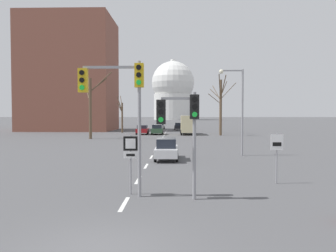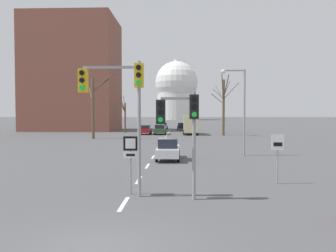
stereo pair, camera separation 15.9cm
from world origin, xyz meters
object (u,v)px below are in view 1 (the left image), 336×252
object	(u,v)px
route_sign_post	(131,154)
sedan_far_left	(167,149)
traffic_signal_centre_tall	(120,94)
sedan_far_right	(179,126)
street_lamp_right	(238,102)
sedan_near_left	(157,129)
speed_limit_sign	(277,150)
traffic_signal_near_right	(182,119)
delivery_truck	(188,124)
sedan_near_right	(160,126)
sedan_mid_centre	(142,130)

from	to	relation	value
route_sign_post	sedan_far_left	bearing A→B (deg)	83.55
traffic_signal_centre_tall	sedan_far_right	bearing A→B (deg)	87.17
traffic_signal_centre_tall	street_lamp_right	bearing A→B (deg)	61.81
traffic_signal_centre_tall	sedan_near_left	bearing A→B (deg)	91.21
route_sign_post	speed_limit_sign	bearing A→B (deg)	18.95
traffic_signal_near_right	sedan_far_right	bearing A→B (deg)	89.69
delivery_truck	sedan_near_right	bearing A→B (deg)	105.11
route_sign_post	sedan_mid_centre	bearing A→B (deg)	95.21
sedan_near_right	sedan_far_right	size ratio (longest dim) A/B	1.13
route_sign_post	delivery_truck	xyz separation A→B (m)	(3.85, 41.21, 0.00)
traffic_signal_near_right	sedan_far_right	size ratio (longest dim) A/B	1.05
sedan_mid_centre	sedan_far_left	size ratio (longest dim) A/B	0.89
street_lamp_right	sedan_mid_centre	xyz separation A→B (m)	(-10.64, 27.77, -3.58)
street_lamp_right	sedan_near_left	xyz separation A→B (m)	(-8.14, 27.72, -3.55)
route_sign_post	street_lamp_right	distance (m)	15.12
sedan_mid_centre	sedan_far_right	world-z (taller)	same
traffic_signal_centre_tall	sedan_far_right	distance (m)	57.11
street_lamp_right	sedan_far_right	world-z (taller)	street_lamp_right
speed_limit_sign	sedan_far_right	bearing A→B (deg)	94.57
speed_limit_sign	sedan_mid_centre	xyz separation A→B (m)	(-10.52, 38.62, -0.85)
route_sign_post	speed_limit_sign	distance (m)	7.18
street_lamp_right	sedan_near_left	distance (m)	29.11
sedan_near_left	sedan_far_left	size ratio (longest dim) A/B	1.02
sedan_far_left	traffic_signal_centre_tall	bearing A→B (deg)	-98.09
sedan_far_left	sedan_far_right	distance (m)	45.95
route_sign_post	sedan_near_right	xyz separation A→B (m)	(-1.71, 61.78, -0.95)
sedan_near_left	route_sign_post	bearing A→B (deg)	-88.27
sedan_near_left	sedan_mid_centre	world-z (taller)	sedan_near_left
sedan_near_right	sedan_far_left	world-z (taller)	sedan_far_left
street_lamp_right	delivery_truck	world-z (taller)	street_lamp_right
traffic_signal_centre_tall	sedan_mid_centre	world-z (taller)	traffic_signal_centre_tall
speed_limit_sign	sedan_near_left	xyz separation A→B (m)	(-8.02, 38.57, -0.82)
speed_limit_sign	traffic_signal_centre_tall	bearing A→B (deg)	-159.22
route_sign_post	speed_limit_sign	world-z (taller)	route_sign_post
sedan_mid_centre	sedan_far_left	world-z (taller)	sedan_far_left
speed_limit_sign	sedan_far_left	size ratio (longest dim) A/B	0.56
traffic_signal_near_right	sedan_far_left	distance (m)	11.66
sedan_near_right	delivery_truck	distance (m)	21.33
sedan_mid_centre	delivery_truck	distance (m)	7.64
sedan_near_right	sedan_mid_centre	bearing A→B (deg)	-95.56
sedan_far_right	traffic_signal_near_right	bearing A→B (deg)	-90.31
sedan_near_right	sedan_far_left	distance (m)	51.24
street_lamp_right	sedan_mid_centre	bearing A→B (deg)	110.96
sedan_far_left	delivery_truck	size ratio (longest dim) A/B	0.60
speed_limit_sign	street_lamp_right	size ratio (longest dim) A/B	0.35
traffic_signal_near_right	route_sign_post	xyz separation A→B (m)	(-2.14, 0.75, -1.48)
street_lamp_right	sedan_near_right	bearing A→B (deg)	100.05
traffic_signal_near_right	street_lamp_right	xyz separation A→B (m)	(4.76, 13.93, 1.20)
sedan_far_right	sedan_mid_centre	bearing A→B (deg)	-111.62
route_sign_post	sedan_far_left	distance (m)	10.72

